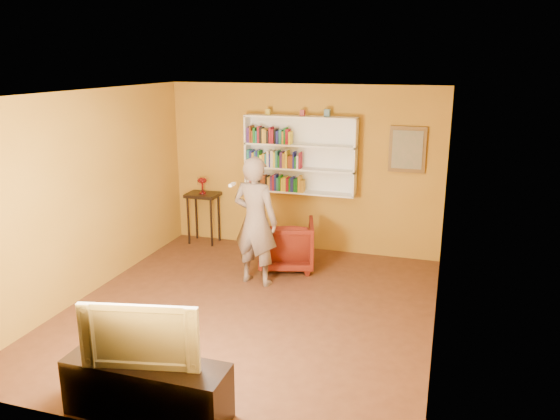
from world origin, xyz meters
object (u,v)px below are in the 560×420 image
at_px(ruby_lustre, 202,182).
at_px(television, 143,332).
at_px(armchair, 287,244).
at_px(console_table, 203,202).
at_px(tv_cabinet, 147,389).
at_px(bookshelf, 301,155).
at_px(person, 255,221).

height_order(ruby_lustre, television, ruby_lustre).
bearing_deg(television, armchair, 75.86).
distance_m(console_table, tv_cabinet, 4.78).
bearing_deg(bookshelf, tv_cabinet, -91.46).
bearing_deg(tv_cabinet, person, 91.92).
distance_m(armchair, tv_cabinet, 3.79).
bearing_deg(armchair, tv_cabinet, 72.13).
height_order(person, television, person).
distance_m(person, television, 3.11).
bearing_deg(person, television, 101.28).
relative_size(console_table, person, 0.48).
height_order(armchair, television, television).
relative_size(ruby_lustre, television, 0.27).
distance_m(bookshelf, television, 4.72).
height_order(console_table, person, person).
bearing_deg(person, tv_cabinet, 101.28).
height_order(tv_cabinet, television, television).
height_order(bookshelf, tv_cabinet, bookshelf).
bearing_deg(ruby_lustre, tv_cabinet, -70.88).
relative_size(console_table, armchair, 1.06).
relative_size(bookshelf, console_table, 2.06).
bearing_deg(ruby_lustre, armchair, -22.67).
bearing_deg(tv_cabinet, console_table, 109.12).
height_order(console_table, ruby_lustre, ruby_lustre).
xyz_separation_m(console_table, television, (1.56, -4.50, 0.10)).
distance_m(console_table, ruby_lustre, 0.35).
distance_m(ruby_lustre, person, 2.02).
bearing_deg(ruby_lustre, console_table, -63.43).
distance_m(armchair, person, 0.90).
distance_m(bookshelf, armchair, 1.50).
distance_m(console_table, person, 2.02).
xyz_separation_m(bookshelf, ruby_lustre, (-1.68, -0.16, -0.52)).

